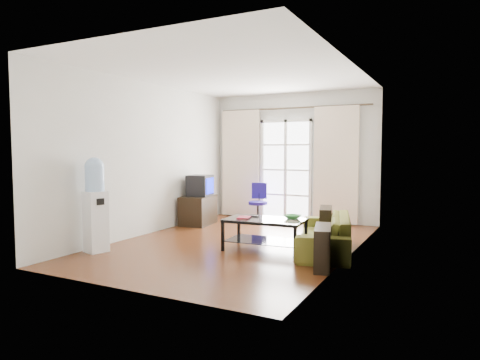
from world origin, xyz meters
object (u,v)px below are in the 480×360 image
sofa (324,233)px  coffee_table (265,230)px  task_chair (258,211)px  tv_stand (198,210)px  crt_tv (199,186)px  water_cooler (95,203)px

sofa → coffee_table: size_ratio=1.62×
sofa → task_chair: size_ratio=2.42×
tv_stand → task_chair: 1.26m
crt_tv → sofa: bearing=-29.5°
sofa → tv_stand: 3.10m
tv_stand → water_cooler: water_cooler is taller
coffee_table → tv_stand: 2.53m
coffee_table → crt_tv: (-2.09, 1.46, 0.48)m
tv_stand → crt_tv: crt_tv is taller
sofa → water_cooler: bearing=-76.6°
coffee_table → task_chair: size_ratio=1.49×
sofa → coffee_table: (-0.81, -0.35, 0.04)m
tv_stand → water_cooler: 2.69m
sofa → crt_tv: size_ratio=3.81×
crt_tv → water_cooler: size_ratio=0.37×
task_chair → water_cooler: (-1.04, -3.47, 0.49)m
crt_tv → tv_stand: bearing=-102.6°
task_chair → water_cooler: water_cooler is taller
water_cooler → coffee_table: bearing=45.5°
tv_stand → water_cooler: bearing=-99.3°
coffee_table → task_chair: (-1.14, 2.24, -0.07)m
sofa → crt_tv: (-2.91, 1.11, 0.52)m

